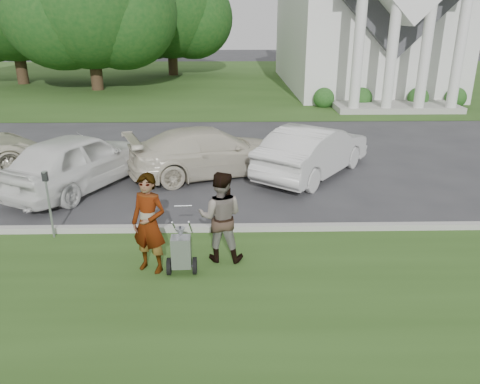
{
  "coord_description": "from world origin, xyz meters",
  "views": [
    {
      "loc": [
        0.56,
        -8.91,
        4.51
      ],
      "look_at": [
        0.75,
        0.0,
        1.14
      ],
      "focal_mm": 35.0,
      "sensor_mm": 36.0,
      "label": 1
    }
  ],
  "objects_px": {
    "parking_meter_near": "(48,197)",
    "tree_back": "(170,13)",
    "person_left": "(149,224)",
    "car_b": "(78,161)",
    "car_c": "(210,152)",
    "car_d": "(313,150)",
    "striping_cart": "(181,253)",
    "tree_left": "(89,5)",
    "person_right": "(221,217)"
  },
  "relations": [
    {
      "from": "parking_meter_near",
      "to": "tree_back",
      "type": "bearing_deg",
      "value": 91.42
    },
    {
      "from": "person_left",
      "to": "car_b",
      "type": "height_order",
      "value": "person_left"
    },
    {
      "from": "parking_meter_near",
      "to": "car_c",
      "type": "relative_size",
      "value": 0.31
    },
    {
      "from": "car_b",
      "to": "person_left",
      "type": "bearing_deg",
      "value": 146.76
    },
    {
      "from": "parking_meter_near",
      "to": "car_d",
      "type": "relative_size",
      "value": 0.33
    },
    {
      "from": "striping_cart",
      "to": "car_c",
      "type": "xyz_separation_m",
      "value": [
        0.31,
        5.82,
        0.27
      ]
    },
    {
      "from": "car_b",
      "to": "car_d",
      "type": "xyz_separation_m",
      "value": [
        6.65,
        1.01,
        -0.04
      ]
    },
    {
      "from": "person_left",
      "to": "car_c",
      "type": "height_order",
      "value": "person_left"
    },
    {
      "from": "tree_left",
      "to": "parking_meter_near",
      "type": "height_order",
      "value": "tree_left"
    },
    {
      "from": "tree_left",
      "to": "car_d",
      "type": "relative_size",
      "value": 2.32
    },
    {
      "from": "tree_back",
      "to": "car_b",
      "type": "height_order",
      "value": "tree_back"
    },
    {
      "from": "car_b",
      "to": "car_c",
      "type": "relative_size",
      "value": 0.95
    },
    {
      "from": "tree_left",
      "to": "striping_cart",
      "type": "bearing_deg",
      "value": -71.76
    },
    {
      "from": "tree_left",
      "to": "parking_meter_near",
      "type": "distance_m",
      "value": 22.57
    },
    {
      "from": "person_left",
      "to": "car_d",
      "type": "height_order",
      "value": "person_left"
    },
    {
      "from": "car_b",
      "to": "person_right",
      "type": "bearing_deg",
      "value": 160.01
    },
    {
      "from": "car_c",
      "to": "striping_cart",
      "type": "bearing_deg",
      "value": 155.94
    },
    {
      "from": "tree_back",
      "to": "person_left",
      "type": "height_order",
      "value": "tree_back"
    },
    {
      "from": "tree_left",
      "to": "person_left",
      "type": "height_order",
      "value": "tree_left"
    },
    {
      "from": "person_left",
      "to": "car_c",
      "type": "xyz_separation_m",
      "value": [
        0.89,
        5.68,
        -0.24
      ]
    },
    {
      "from": "person_left",
      "to": "parking_meter_near",
      "type": "relative_size",
      "value": 1.25
    },
    {
      "from": "striping_cart",
      "to": "car_b",
      "type": "distance_m",
      "value": 5.75
    },
    {
      "from": "tree_back",
      "to": "tree_left",
      "type": "bearing_deg",
      "value": -116.57
    },
    {
      "from": "person_right",
      "to": "car_d",
      "type": "relative_size",
      "value": 0.39
    },
    {
      "from": "person_left",
      "to": "person_right",
      "type": "distance_m",
      "value": 1.36
    },
    {
      "from": "car_c",
      "to": "car_d",
      "type": "bearing_deg",
      "value": -112.5
    },
    {
      "from": "parking_meter_near",
      "to": "car_c",
      "type": "xyz_separation_m",
      "value": [
        3.24,
        4.25,
        -0.25
      ]
    },
    {
      "from": "person_right",
      "to": "tree_left",
      "type": "bearing_deg",
      "value": -63.22
    },
    {
      "from": "parking_meter_near",
      "to": "person_left",
      "type": "bearing_deg",
      "value": -31.42
    },
    {
      "from": "person_left",
      "to": "parking_meter_near",
      "type": "xyz_separation_m",
      "value": [
        -2.34,
        1.43,
        0.01
      ]
    },
    {
      "from": "person_left",
      "to": "person_right",
      "type": "relative_size",
      "value": 1.05
    },
    {
      "from": "tree_left",
      "to": "parking_meter_near",
      "type": "xyz_separation_m",
      "value": [
        4.74,
        -21.67,
        -4.15
      ]
    },
    {
      "from": "car_c",
      "to": "tree_left",
      "type": "bearing_deg",
      "value": 3.63
    },
    {
      "from": "tree_back",
      "to": "parking_meter_near",
      "type": "xyz_separation_m",
      "value": [
        0.73,
        -29.67,
        -3.77
      ]
    },
    {
      "from": "tree_left",
      "to": "person_right",
      "type": "xyz_separation_m",
      "value": [
        8.38,
        -22.7,
        -4.21
      ]
    },
    {
      "from": "car_b",
      "to": "car_c",
      "type": "bearing_deg",
      "value": -136.5
    },
    {
      "from": "person_right",
      "to": "tree_back",
      "type": "bearing_deg",
      "value": -75.36
    },
    {
      "from": "person_left",
      "to": "car_b",
      "type": "distance_m",
      "value": 5.32
    },
    {
      "from": "person_right",
      "to": "car_d",
      "type": "xyz_separation_m",
      "value": [
        2.67,
        5.2,
        -0.14
      ]
    },
    {
      "from": "tree_left",
      "to": "car_c",
      "type": "xyz_separation_m",
      "value": [
        7.97,
        -17.42,
        -4.4
      ]
    },
    {
      "from": "tree_back",
      "to": "person_left",
      "type": "relative_size",
      "value": 5.07
    },
    {
      "from": "tree_back",
      "to": "car_d",
      "type": "distance_m",
      "value": 26.76
    },
    {
      "from": "tree_back",
      "to": "striping_cart",
      "type": "bearing_deg",
      "value": -83.32
    },
    {
      "from": "tree_left",
      "to": "parking_meter_near",
      "type": "relative_size",
      "value": 7.01
    },
    {
      "from": "car_c",
      "to": "person_left",
      "type": "bearing_deg",
      "value": 150.1
    },
    {
      "from": "tree_left",
      "to": "person_left",
      "type": "relative_size",
      "value": 5.6
    },
    {
      "from": "person_left",
      "to": "tree_back",
      "type": "bearing_deg",
      "value": 118.86
    },
    {
      "from": "person_right",
      "to": "parking_meter_near",
      "type": "height_order",
      "value": "person_right"
    },
    {
      "from": "car_c",
      "to": "car_b",
      "type": "bearing_deg",
      "value": 86.05
    },
    {
      "from": "person_right",
      "to": "car_b",
      "type": "relative_size",
      "value": 0.39
    }
  ]
}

